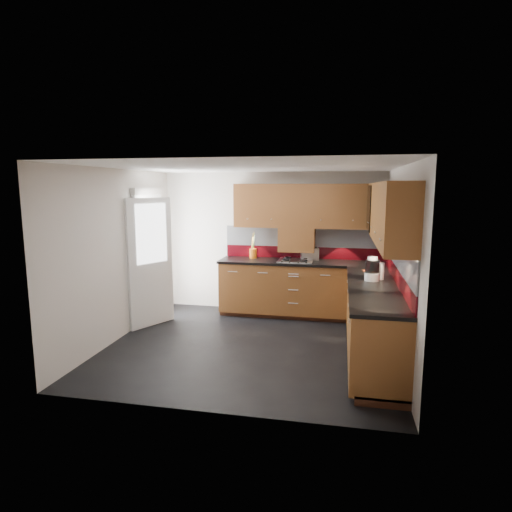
% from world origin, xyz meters
% --- Properties ---
extents(room, '(4.00, 3.80, 2.64)m').
position_xyz_m(room, '(0.00, 0.00, 1.50)').
color(room, black).
extents(base_cabinets, '(2.70, 3.20, 0.95)m').
position_xyz_m(base_cabinets, '(1.07, 0.72, 0.44)').
color(base_cabinets, '#5F3215').
rests_on(base_cabinets, room).
extents(countertop, '(2.72, 3.22, 0.04)m').
position_xyz_m(countertop, '(1.05, 0.70, 0.92)').
color(countertop, black).
rests_on(countertop, base_cabinets).
extents(backsplash, '(2.70, 3.20, 0.54)m').
position_xyz_m(backsplash, '(1.28, 0.93, 1.21)').
color(backsplash, maroon).
rests_on(backsplash, countertop).
extents(upper_cabinets, '(2.50, 3.20, 0.72)m').
position_xyz_m(upper_cabinets, '(1.23, 0.78, 1.84)').
color(upper_cabinets, '#5F3215').
rests_on(upper_cabinets, room).
extents(extractor_hood, '(0.60, 0.33, 0.40)m').
position_xyz_m(extractor_hood, '(0.45, 1.64, 1.28)').
color(extractor_hood, '#5F3215').
rests_on(extractor_hood, room).
extents(glass_cabinet, '(0.32, 0.80, 0.66)m').
position_xyz_m(glass_cabinet, '(1.71, 1.07, 1.87)').
color(glass_cabinet, black).
rests_on(glass_cabinet, room).
extents(back_door, '(0.42, 1.19, 2.04)m').
position_xyz_m(back_door, '(-1.78, 0.75, 1.03)').
color(back_door, white).
rests_on(back_door, room).
extents(gas_hob, '(0.56, 0.50, 0.04)m').
position_xyz_m(gas_hob, '(0.45, 1.47, 0.95)').
color(gas_hob, silver).
rests_on(gas_hob, countertop).
extents(utensil_pot, '(0.13, 0.13, 0.46)m').
position_xyz_m(utensil_pot, '(-0.30, 1.63, 1.04)').
color(utensil_pot, '#C96012').
rests_on(utensil_pot, countertop).
extents(toaster, '(0.32, 0.23, 0.21)m').
position_xyz_m(toaster, '(0.67, 1.65, 1.04)').
color(toaster, silver).
rests_on(toaster, countertop).
extents(food_processor, '(0.19, 0.19, 0.32)m').
position_xyz_m(food_processor, '(1.59, 0.18, 1.08)').
color(food_processor, white).
rests_on(food_processor, countertop).
extents(paper_towel, '(0.13, 0.13, 0.22)m').
position_xyz_m(paper_towel, '(1.69, 0.28, 1.05)').
color(paper_towel, white).
rests_on(paper_towel, countertop).
extents(orange_cloth, '(0.18, 0.16, 0.02)m').
position_xyz_m(orange_cloth, '(1.59, 0.79, 0.95)').
color(orange_cloth, '#E54A19').
rests_on(orange_cloth, countertop).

